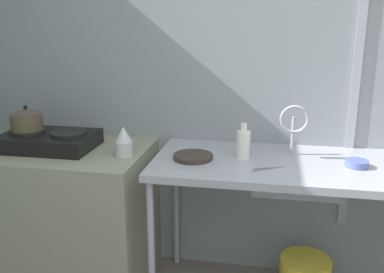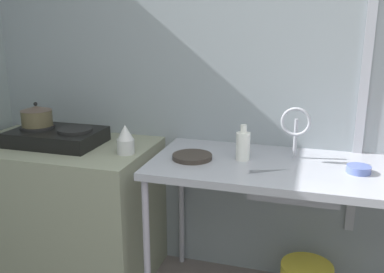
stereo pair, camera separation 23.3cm
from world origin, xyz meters
name	(u,v)px [view 2 (the right image)]	position (x,y,z in m)	size (l,w,h in m)	color
wall_back	(316,81)	(0.00, 1.94, 1.26)	(4.96, 0.10, 2.51)	gray
wall_metal_strip	(367,61)	(0.26, 1.88, 1.38)	(0.05, 0.01, 2.01)	#A6A9B5
counter_concrete	(64,209)	(-1.48, 1.55, 0.43)	(1.14, 0.68, 0.86)	gray
counter_sink	(322,179)	(0.07, 1.55, 0.81)	(1.80, 0.68, 0.86)	#A6A9B5
stove	(57,136)	(-1.49, 1.55, 0.91)	(0.54, 0.36, 0.11)	black
pot_on_left_burner	(37,116)	(-1.62, 1.55, 1.03)	(0.19, 0.19, 0.15)	brown
percolator	(125,140)	(-1.00, 1.49, 0.95)	(0.10, 0.10, 0.17)	silver
sink_basin	(295,181)	(-0.06, 1.51, 0.80)	(0.45, 0.30, 0.14)	#A6A9B5
faucet	(296,125)	(-0.08, 1.63, 1.06)	(0.16, 0.09, 0.30)	#A6A9B5
frying_pan	(192,157)	(-0.61, 1.51, 0.88)	(0.22, 0.22, 0.03)	#352E28
small_bowl_on_drainboard	(359,169)	(0.24, 1.53, 0.88)	(0.12, 0.12, 0.04)	#586BB4
bottle_by_sink	(243,145)	(-0.35, 1.57, 0.94)	(0.08, 0.08, 0.19)	white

